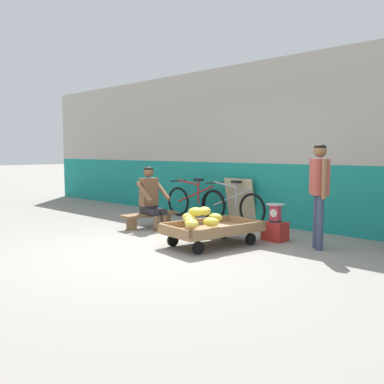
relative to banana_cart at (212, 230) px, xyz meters
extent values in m
plane|color=gray|center=(-0.30, -0.92, -0.24)|extent=(80.00, 80.00, 0.00)
cube|color=#19847A|center=(-0.30, 2.28, 0.36)|extent=(16.00, 0.30, 1.19)
cube|color=#A8A399|center=(-0.30, 2.28, 1.94)|extent=(16.00, 0.30, 1.97)
cube|color=#8E6B47|center=(0.00, 0.00, -0.01)|extent=(1.04, 1.55, 0.05)
cube|color=#8E6B47|center=(-0.40, 0.06, 0.07)|extent=(0.25, 1.43, 0.10)
cube|color=#8E6B47|center=(0.40, -0.06, 0.07)|extent=(0.25, 1.43, 0.10)
cube|color=#8E6B47|center=(0.10, 0.69, 0.07)|extent=(0.84, 0.16, 0.10)
cube|color=#8E6B47|center=(-0.10, -0.69, 0.07)|extent=(0.84, 0.16, 0.10)
cylinder|color=black|center=(-0.24, 0.54, -0.15)|extent=(0.08, 0.19, 0.18)
cylinder|color=black|center=(0.38, 0.45, -0.15)|extent=(0.08, 0.19, 0.18)
cylinder|color=black|center=(-0.38, -0.45, -0.15)|extent=(0.08, 0.19, 0.18)
cylinder|color=black|center=(0.24, -0.54, -0.15)|extent=(0.08, 0.19, 0.18)
ellipsoid|color=yellow|center=(0.18, -0.61, 0.18)|extent=(0.29, 0.26, 0.13)
ellipsoid|color=yellow|center=(-0.06, -0.41, 0.18)|extent=(0.30, 0.28, 0.13)
ellipsoid|color=yellow|center=(-0.30, -0.20, 0.18)|extent=(0.27, 0.23, 0.13)
ellipsoid|color=gold|center=(0.01, 0.06, 0.18)|extent=(0.26, 0.21, 0.13)
ellipsoid|color=yellow|center=(0.25, -0.30, 0.18)|extent=(0.28, 0.24, 0.13)
ellipsoid|color=gold|center=(-0.01, -0.15, 0.30)|extent=(0.30, 0.29, 0.13)
ellipsoid|color=yellow|center=(-0.05, -0.30, 0.30)|extent=(0.29, 0.25, 0.13)
cube|color=brown|center=(-1.92, 0.35, 0.00)|extent=(0.40, 1.12, 0.05)
cube|color=brown|center=(-1.88, 0.73, -0.13)|extent=(0.25, 0.10, 0.22)
cube|color=brown|center=(-1.95, -0.04, -0.13)|extent=(0.25, 0.10, 0.22)
cylinder|color=brown|center=(-1.51, 0.38, -0.11)|extent=(0.10, 0.10, 0.27)
cube|color=#4C3D2D|center=(-1.45, 0.38, -0.22)|extent=(0.23, 0.12, 0.04)
cylinder|color=#232328|center=(-1.71, 0.41, 0.08)|extent=(0.41, 0.18, 0.13)
cylinder|color=brown|center=(-1.53, 0.20, -0.11)|extent=(0.10, 0.10, 0.27)
cube|color=#4C3D2D|center=(-1.47, 0.20, -0.22)|extent=(0.23, 0.12, 0.04)
cylinder|color=#232328|center=(-1.73, 0.23, 0.08)|extent=(0.41, 0.18, 0.13)
cube|color=#232328|center=(-1.92, 0.35, 0.10)|extent=(0.26, 0.31, 0.14)
cube|color=brown|center=(-1.92, 0.35, 0.43)|extent=(0.22, 0.34, 0.52)
cylinder|color=brown|center=(-1.73, 0.52, 0.46)|extent=(0.48, 0.14, 0.36)
cylinder|color=brown|center=(-1.78, 0.13, 0.46)|extent=(0.48, 0.14, 0.36)
sphere|color=brown|center=(-1.92, 0.35, 0.80)|extent=(0.19, 0.19, 0.19)
ellipsoid|color=black|center=(-1.92, 0.35, 0.86)|extent=(0.17, 0.17, 0.09)
cube|color=red|center=(0.46, 0.99, -0.09)|extent=(0.36, 0.28, 0.30)
cylinder|color=#28282D|center=(0.46, 0.99, 0.07)|extent=(0.20, 0.20, 0.03)
cube|color=#C6384C|center=(0.46, 0.99, 0.21)|extent=(0.16, 0.10, 0.24)
cylinder|color=white|center=(0.46, 0.94, 0.21)|extent=(0.13, 0.01, 0.13)
cylinder|color=#B2B5BA|center=(0.46, 0.99, 0.34)|extent=(0.30, 0.30, 0.01)
torus|color=black|center=(-2.60, 1.75, 0.08)|extent=(0.64, 0.06, 0.64)
torus|color=black|center=(-1.58, 1.77, 0.08)|extent=(0.64, 0.06, 0.64)
cylinder|color=#AD231E|center=(-2.09, 1.76, 0.28)|extent=(1.03, 0.05, 0.43)
cylinder|color=#AD231E|center=(-1.99, 1.76, 0.32)|extent=(0.04, 0.04, 0.48)
cylinder|color=#AD231E|center=(-2.30, 1.76, 0.52)|extent=(0.62, 0.05, 0.12)
cube|color=black|center=(-1.99, 1.76, 0.59)|extent=(0.20, 0.10, 0.05)
cylinder|color=black|center=(-2.60, 1.75, 0.54)|extent=(0.04, 0.48, 0.03)
torus|color=black|center=(-1.62, 1.85, 0.08)|extent=(0.64, 0.08, 0.64)
torus|color=black|center=(-0.60, 1.79, 0.08)|extent=(0.64, 0.08, 0.64)
cylinder|color=#9EA0A5|center=(-1.11, 1.82, 0.28)|extent=(1.03, 0.09, 0.43)
cylinder|color=#9EA0A5|center=(-1.01, 1.82, 0.32)|extent=(0.04, 0.04, 0.48)
cylinder|color=#9EA0A5|center=(-1.32, 1.83, 0.52)|extent=(0.62, 0.07, 0.12)
cube|color=black|center=(-1.01, 1.82, 0.59)|extent=(0.20, 0.11, 0.05)
cylinder|color=black|center=(-1.62, 1.85, 0.54)|extent=(0.05, 0.48, 0.03)
cube|color=#C6B289|center=(-1.12, 2.07, 0.20)|extent=(0.70, 0.21, 0.89)
cylinder|color=#38425B|center=(1.31, 0.87, 0.16)|extent=(0.10, 0.10, 0.80)
cylinder|color=#38425B|center=(1.19, 0.98, 0.16)|extent=(0.10, 0.10, 0.80)
cube|color=#B24C42|center=(1.25, 0.92, 0.82)|extent=(0.37, 0.36, 0.52)
cylinder|color=brown|center=(1.40, 0.78, 0.80)|extent=(0.07, 0.07, 0.56)
cylinder|color=brown|center=(1.10, 1.07, 0.80)|extent=(0.07, 0.07, 0.56)
sphere|color=brown|center=(1.25, 0.92, 1.19)|extent=(0.19, 0.19, 0.19)
ellipsoid|color=black|center=(1.25, 0.92, 1.25)|extent=(0.17, 0.17, 0.09)
camera|label=1|loc=(4.39, -4.84, 1.19)|focal=40.89mm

